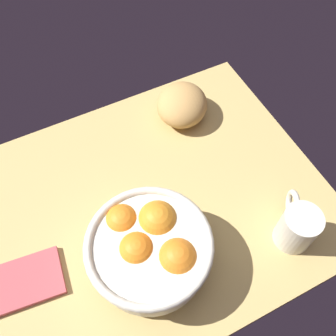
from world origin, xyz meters
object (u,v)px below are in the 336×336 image
object	(u,v)px
bread_loaf	(182,105)
napkin_folded	(22,283)
fruit_bowl	(150,247)
mug	(297,226)

from	to	relation	value
bread_loaf	napkin_folded	bearing A→B (deg)	26.60
fruit_bowl	napkin_folded	distance (cm)	25.59
fruit_bowl	napkin_folded	xyz separation A→B (cm)	(23.98, -6.61, -6.00)
fruit_bowl	bread_loaf	size ratio (longest dim) A/B	1.74
bread_loaf	mug	size ratio (longest dim) A/B	1.18
fruit_bowl	bread_loaf	distance (cm)	37.37
fruit_bowl	mug	xyz separation A→B (cm)	(-27.49, 8.29, -1.88)
fruit_bowl	mug	world-z (taller)	fruit_bowl
bread_loaf	mug	bearing A→B (deg)	97.67
fruit_bowl	bread_loaf	world-z (taller)	fruit_bowl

